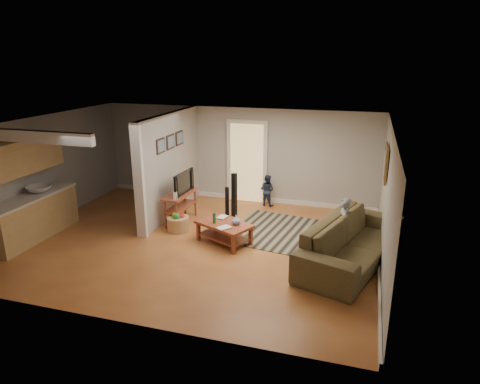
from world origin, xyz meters
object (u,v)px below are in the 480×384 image
at_px(tv_console, 181,196).
at_px(sofa, 351,262).
at_px(toy_basket, 178,223).
at_px(toddler, 267,205).
at_px(coffee_table, 225,227).
at_px(child, 341,251).
at_px(speaker_left, 227,205).
at_px(speaker_right, 234,195).

bearing_deg(tv_console, sofa, -11.32).
xyz_separation_m(toy_basket, toddler, (1.52, 2.26, -0.18)).
distance_m(coffee_table, toddler, 2.61).
relative_size(toy_basket, child, 0.44).
xyz_separation_m(sofa, tv_console, (-3.97, 0.99, 0.65)).
relative_size(child, toddler, 1.36).
bearing_deg(speaker_left, toddler, 44.49).
distance_m(sofa, tv_console, 4.14).
bearing_deg(sofa, child, 44.83).
bearing_deg(child, toy_basket, -97.04).
bearing_deg(coffee_table, toddler, 83.41).
xyz_separation_m(sofa, speaker_right, (-2.89, 1.73, 0.55)).
bearing_deg(speaker_left, child, -40.16).
bearing_deg(toy_basket, sofa, -7.08).
height_order(speaker_left, speaker_right, speaker_right).
distance_m(child, toddler, 3.11).
bearing_deg(toddler, speaker_left, 83.08).
bearing_deg(toddler, child, 147.22).
bearing_deg(speaker_left, toy_basket, -163.64).
distance_m(speaker_right, toy_basket, 1.61).
distance_m(coffee_table, toy_basket, 1.27).
xyz_separation_m(speaker_left, toy_basket, (-0.91, -0.76, -0.26)).
bearing_deg(coffee_table, child, 6.43).
bearing_deg(toddler, toy_basket, 71.24).
relative_size(tv_console, toy_basket, 2.31).
relative_size(speaker_right, child, 0.96).
height_order(coffee_table, speaker_right, speaker_right).
xyz_separation_m(coffee_table, speaker_right, (-0.29, 1.57, 0.20)).
distance_m(tv_console, speaker_right, 1.31).
relative_size(sofa, coffee_table, 2.22).
distance_m(toy_basket, child, 3.61).
bearing_deg(tv_console, speaker_left, 15.41).
height_order(tv_console, child, tv_console).
bearing_deg(tv_console, coffee_table, -28.62).
relative_size(coffee_table, toddler, 1.58).
bearing_deg(sofa, speaker_right, 77.05).
height_order(sofa, tv_console, tv_console).
height_order(coffee_table, child, coffee_table).
relative_size(sofa, speaker_right, 2.68).
relative_size(sofa, tv_console, 2.53).
relative_size(sofa, child, 2.58).
xyz_separation_m(speaker_right, child, (2.67, -1.31, -0.55)).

